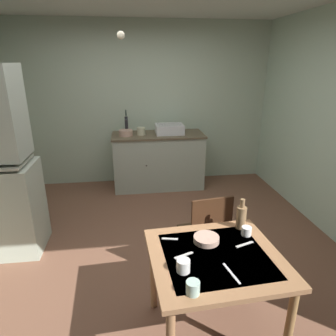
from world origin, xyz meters
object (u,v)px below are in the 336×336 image
at_px(teacup_cream, 246,231).
at_px(serving_bowl_wide, 206,239).
at_px(dining_table, 215,267).
at_px(chair_far_side, 206,233).
at_px(glass_bottle, 241,217).
at_px(hand_pump, 126,124).
at_px(mixing_bowl_counter, 126,133).
at_px(sink_basin, 169,129).

bearing_deg(teacup_cream, serving_bowl_wide, -171.85).
distance_m(dining_table, chair_far_side, 0.68).
distance_m(serving_bowl_wide, teacup_cream, 0.33).
xyz_separation_m(serving_bowl_wide, glass_bottle, (0.32, 0.16, 0.08)).
bearing_deg(hand_pump, mixing_bowl_counter, -99.22).
height_order(mixing_bowl_counter, teacup_cream, mixing_bowl_counter).
height_order(sink_basin, dining_table, sink_basin).
bearing_deg(teacup_cream, sink_basin, 94.60).
height_order(dining_table, teacup_cream, teacup_cream).
bearing_deg(serving_bowl_wide, glass_bottle, 25.89).
distance_m(serving_bowl_wide, glass_bottle, 0.37).
bearing_deg(dining_table, glass_bottle, 47.37).
bearing_deg(glass_bottle, teacup_cream, -86.99).
bearing_deg(teacup_cream, chair_far_side, 114.17).
bearing_deg(teacup_cream, hand_pump, 107.87).
height_order(hand_pump, teacup_cream, hand_pump).
relative_size(dining_table, serving_bowl_wide, 4.97).
distance_m(hand_pump, teacup_cream, 2.95).
bearing_deg(sink_basin, serving_bowl_wide, -92.23).
distance_m(sink_basin, dining_table, 2.98).
height_order(hand_pump, serving_bowl_wide, hand_pump).
bearing_deg(serving_bowl_wide, chair_far_side, 74.62).
relative_size(chair_far_side, teacup_cream, 11.54).
relative_size(hand_pump, glass_bottle, 1.54).
distance_m(mixing_bowl_counter, glass_bottle, 2.74).
height_order(hand_pump, glass_bottle, hand_pump).
bearing_deg(glass_bottle, mixing_bowl_counter, 109.37).
bearing_deg(hand_pump, serving_bowl_wide, -78.64).
distance_m(mixing_bowl_counter, teacup_cream, 2.85).
height_order(chair_far_side, glass_bottle, glass_bottle).
bearing_deg(chair_far_side, serving_bowl_wide, -105.38).
xyz_separation_m(sink_basin, serving_bowl_wide, (-0.11, -2.79, -0.23)).
relative_size(mixing_bowl_counter, chair_far_side, 0.24).
bearing_deg(hand_pump, teacup_cream, -72.13).
distance_m(chair_far_side, teacup_cream, 0.55).
height_order(sink_basin, glass_bottle, sink_basin).
distance_m(sink_basin, serving_bowl_wide, 2.80).
height_order(hand_pump, chair_far_side, hand_pump).
height_order(hand_pump, dining_table, hand_pump).
distance_m(teacup_cream, glass_bottle, 0.13).
bearing_deg(teacup_cream, dining_table, -144.77).
bearing_deg(teacup_cream, mixing_bowl_counter, 108.75).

